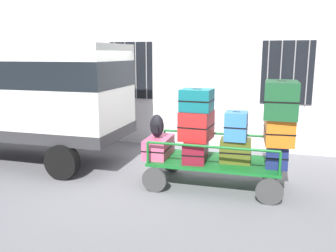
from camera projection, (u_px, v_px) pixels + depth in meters
The scene contains 15 objects.
ground_plane at pixel (167, 181), 6.93m from camera, with size 40.00×40.00×0.00m, color slate.
building_wall at pixel (198, 52), 9.16m from camera, with size 12.00×0.38×5.00m.
van at pixel (24, 90), 8.03m from camera, with size 4.66×1.98×2.64m.
luggage_cart at pixel (215, 165), 6.61m from camera, with size 2.44×1.23×0.50m.
cart_railing at pixel (215, 142), 6.53m from camera, with size 2.31×1.09×0.42m.
suitcase_left_bottom at pixel (159, 147), 6.86m from camera, with size 0.46×0.85×0.37m.
suitcase_midleft_bottom at pixel (196, 149), 6.67m from camera, with size 0.48×0.98×0.37m.
suitcase_midleft_middle at pixel (197, 125), 6.60m from camera, with size 0.60×0.67×0.54m.
suitcase_midleft_top at pixel (197, 100), 6.48m from camera, with size 0.59×0.53×0.41m.
suitcase_center_bottom at pixel (235, 150), 6.49m from camera, with size 0.58×0.47×0.43m.
suitcase_center_middle at pixel (236, 126), 6.34m from camera, with size 0.39×0.44×0.51m.
suitcase_midright_bottom at pixel (277, 155), 6.25m from camera, with size 0.39×0.58×0.42m.
suitcase_midright_middle at pixel (279, 130), 6.17m from camera, with size 0.53×0.85×0.46m.
suitcase_midright_top at pixel (281, 99), 6.03m from camera, with size 0.55×0.90×0.62m.
backpack at pixel (157, 126), 6.78m from camera, with size 0.27×0.22×0.44m.
Camera 1 is at (1.86, -6.31, 2.44)m, focal length 38.09 mm.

